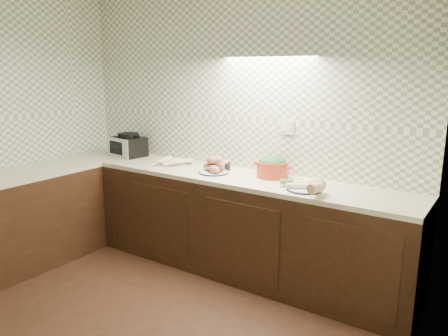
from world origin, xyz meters
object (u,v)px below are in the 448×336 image
Objects in this scene: sweet_potato_plate at (215,166)px; veg_plate at (310,186)px; parsnip_pile at (171,161)px; dutch_oven at (272,167)px; onion_bowl at (221,164)px; toaster_oven at (128,146)px.

veg_plate is (0.96, -0.09, -0.02)m from sweet_potato_plate.
parsnip_pile is 1.18× the size of dutch_oven.
dutch_oven reaches higher than onion_bowl.
toaster_oven reaches higher than veg_plate.
dutch_oven is at bearing 18.32° from sweet_potato_plate.
toaster_oven is 2.19m from veg_plate.
toaster_oven is 2.32× the size of onion_bowl.
toaster_oven reaches higher than onion_bowl.
onion_bowl reaches higher than parsnip_pile.
dutch_oven is at bearing 6.41° from parsnip_pile.
veg_plate is (2.18, -0.21, -0.07)m from toaster_oven.
onion_bowl is 0.53m from dutch_oven.
dutch_oven reaches higher than veg_plate.
dutch_oven is at bearing 9.95° from toaster_oven.
toaster_oven is 0.95× the size of parsnip_pile.
sweet_potato_plate is (0.56, -0.05, 0.03)m from parsnip_pile.
dutch_oven is (1.72, 0.04, -0.02)m from toaster_oven.
veg_plate is (1.52, -0.13, 0.01)m from parsnip_pile.
veg_plate is (0.99, -0.24, -0.00)m from onion_bowl.
sweet_potato_plate reaches higher than veg_plate.
dutch_oven reaches higher than parsnip_pile.
sweet_potato_plate reaches higher than parsnip_pile.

